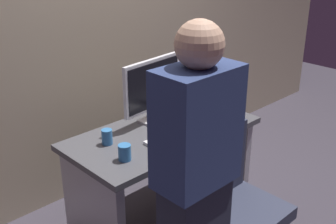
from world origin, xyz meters
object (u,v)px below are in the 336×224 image
desk (163,160)px  keyboard (175,136)px  cell_phone (230,114)px  book_stack (207,98)px  office_chair (236,212)px  mouse (206,121)px  person_at_desk (195,183)px  cup_by_monitor (107,137)px  cup_near_keyboard (125,152)px  monitor (153,87)px

desk → keyboard: size_ratio=3.09×
desk → cell_phone: 0.60m
book_stack → cell_phone: (0.02, -0.21, -0.08)m
desk → office_chair: office_chair is taller
keyboard → mouse: bearing=4.1°
book_stack → person_at_desk: bearing=-141.2°
desk → keyboard: bearing=-98.8°
mouse → cup_by_monitor: (-0.69, 0.22, 0.03)m
book_stack → cell_phone: 0.22m
office_chair → cup_near_keyboard: office_chair is taller
monitor → mouse: bearing=-51.3°
monitor → cell_phone: bearing=-33.3°
office_chair → cell_phone: size_ratio=6.53×
monitor → cup_by_monitor: 0.50m
keyboard → desk: bearing=83.4°
person_at_desk → cell_phone: bearing=30.1°
mouse → book_stack: book_stack is taller
person_at_desk → office_chair: bearing=7.1°
desk → monitor: monitor is taller
office_chair → cup_near_keyboard: 0.75m
book_stack → cell_phone: size_ratio=1.60×
office_chair → cup_by_monitor: office_chair is taller
monitor → keyboard: monitor is taller
monitor → keyboard: size_ratio=1.26×
monitor → desk: bearing=-110.1°
person_at_desk → mouse: (0.76, 0.60, -0.10)m
cup_near_keyboard → cell_phone: (0.98, -0.01, -0.05)m
book_stack → cup_by_monitor: bearing=177.6°
cup_by_monitor → cell_phone: (0.93, -0.25, -0.05)m
mouse → cell_phone: (0.24, -0.02, -0.01)m
keyboard → cup_by_monitor: bearing=150.3°
cup_near_keyboard → cell_phone: 0.98m
person_at_desk → keyboard: person_at_desk is taller
keyboard → cell_phone: size_ratio=2.99×
office_chair → monitor: size_ratio=1.74×
desk → monitor: size_ratio=2.46×
cell_phone → office_chair: bearing=-154.9°
person_at_desk → desk: bearing=57.4°
office_chair → cup_near_keyboard: (-0.40, 0.54, 0.34)m
cup_near_keyboard → book_stack: 0.98m
monitor → keyboard: bearing=-105.1°
office_chair → monitor: (0.10, 0.84, 0.55)m
desk → cell_phone: bearing=-15.6°
monitor → book_stack: bearing=-13.1°
mouse → cell_phone: bearing=-5.2°
book_stack → mouse: bearing=-140.1°
mouse → book_stack: size_ratio=0.43×
mouse → keyboard: bearing=-178.2°
office_chair → book_stack: 1.00m
keyboard → cup_near_keyboard: 0.42m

